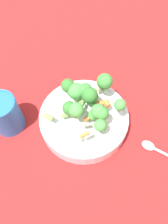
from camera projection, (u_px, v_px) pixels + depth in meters
ground_plane at (84, 123)px, 0.63m from camera, size 3.00×3.00×0.00m
bowl at (84, 119)px, 0.61m from camera, size 0.25×0.25×0.05m
pasta_salad at (88, 99)px, 0.56m from camera, size 0.17×0.20×0.08m
cup at (5, 114)px, 0.58m from camera, size 0.09×0.09×0.11m
spoon at (159, 151)px, 0.58m from camera, size 0.14×0.11×0.01m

